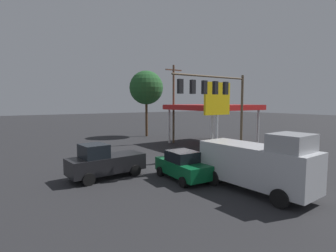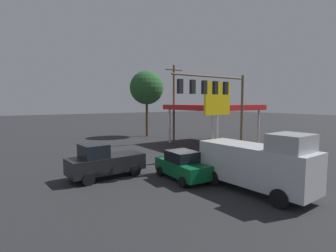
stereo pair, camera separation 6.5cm
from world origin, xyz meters
name	(u,v)px [view 1 (the left image)]	position (x,y,z in m)	size (l,w,h in m)	color
ground_plane	(182,168)	(0.00, 0.00, 0.00)	(200.00, 200.00, 0.00)	#262628
traffic_signal_assembly	(216,96)	(-2.08, 1.46, 5.69)	(7.24, 0.43, 7.40)	brown
utility_pole	(174,102)	(-6.90, -10.86, 5.17)	(2.40, 0.26, 9.77)	brown
gas_station_canopy	(212,108)	(-10.15, -7.26, 4.52)	(8.66, 8.95, 4.87)	red
price_sign	(217,102)	(-4.77, -1.09, 5.19)	(3.02, 0.27, 6.97)	silver
sedan_far	(182,165)	(1.79, 2.33, 0.95)	(2.27, 4.50, 1.93)	#0C592D
delivery_truck	(258,163)	(-0.26, 6.78, 1.69)	(2.84, 6.91, 3.58)	silver
pickup_parked	(104,162)	(5.98, -0.99, 1.11)	(5.33, 2.56, 2.40)	black
street_tree	(146,88)	(-7.36, -18.57, 7.33)	(5.06, 5.06, 9.88)	#4C331E
fire_hydrant	(288,166)	(-5.72, 5.35, 0.44)	(0.24, 0.24, 0.88)	red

